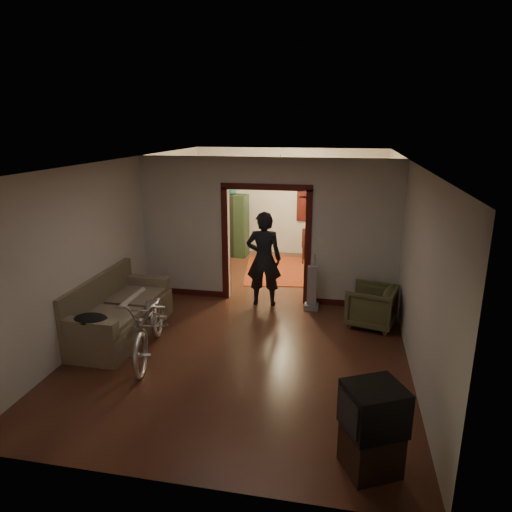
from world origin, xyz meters
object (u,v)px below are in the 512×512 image
(bicycle, at_px, (150,324))
(locker, at_px, (232,225))
(sofa, at_px, (118,307))
(desk, at_px, (330,245))
(armchair, at_px, (371,306))
(person, at_px, (264,259))

(bicycle, distance_m, locker, 5.56)
(sofa, distance_m, desk, 6.11)
(armchair, bearing_deg, person, -91.76)
(locker, distance_m, desk, 2.61)
(bicycle, relative_size, locker, 1.17)
(locker, bearing_deg, person, -59.07)
(person, xyz_separation_m, locker, (-1.43, 3.23, -0.10))
(armchair, xyz_separation_m, person, (-2.00, 0.60, 0.56))
(bicycle, height_order, locker, locker)
(person, xyz_separation_m, desk, (1.13, 3.40, -0.56))
(bicycle, bearing_deg, desk, 54.65)
(locker, bearing_deg, armchair, -41.10)
(sofa, relative_size, desk, 2.25)
(person, bearing_deg, armchair, 159.45)
(bicycle, distance_m, armchair, 3.74)
(bicycle, relative_size, person, 1.04)
(locker, bearing_deg, sofa, -90.67)
(bicycle, bearing_deg, locker, 78.96)
(desk, bearing_deg, armchair, -88.13)
(sofa, height_order, person, person)
(bicycle, bearing_deg, armchair, 15.22)
(sofa, xyz_separation_m, bicycle, (0.79, -0.54, 0.00))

